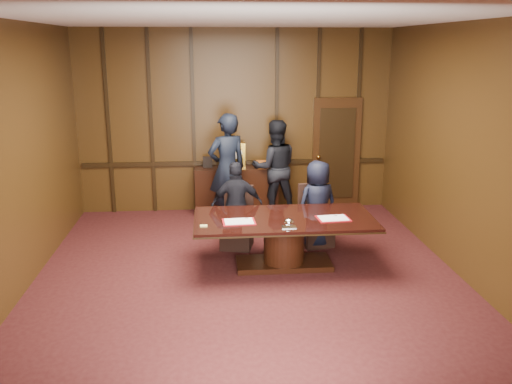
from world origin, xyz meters
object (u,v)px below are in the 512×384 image
Objects in this scene: signatory_left at (237,206)px; witness_left at (227,169)px; signatory_right at (317,204)px; conference_table at (284,234)px; witness_right at (275,168)px; sideboard at (237,188)px.

witness_left reaches higher than signatory_left.
witness_left is at bearing -90.03° from signatory_left.
signatory_right is (1.30, 0.00, -0.00)m from signatory_left.
witness_left reaches higher than signatory_right.
signatory_left is (-0.65, 0.80, 0.20)m from conference_table.
conference_table is 1.84× the size of signatory_left.
signatory_left is 0.78× the size of witness_right.
witness_right is at bearing -177.42° from witness_left.
conference_table is at bearing 31.78° from signatory_right.
conference_table is 1.30× the size of witness_left.
witness_left is at bearing 109.07° from conference_table.
witness_right reaches higher than conference_table.
witness_left is at bearing 21.51° from witness_right.
witness_right is (0.82, 1.80, 0.20)m from signatory_left.
witness_left reaches higher than sideboard.
signatory_left is at bearing -92.84° from sideboard.
witness_left is (-1.40, 1.37, 0.30)m from signatory_right.
sideboard is 1.13× the size of signatory_right.
sideboard reaches higher than conference_table.
witness_left is 1.02m from witness_right.
witness_left reaches higher than witness_right.
signatory_left is at bearing 62.04° from witness_right.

